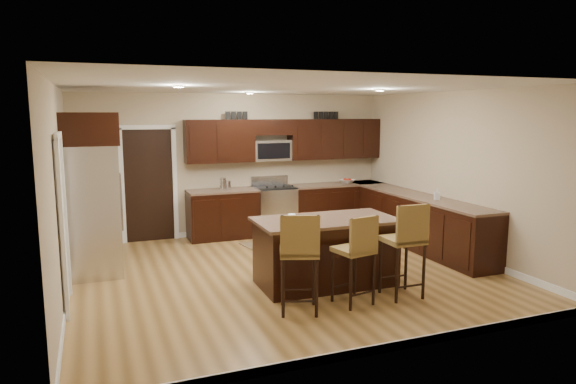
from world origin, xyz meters
name	(u,v)px	position (x,y,z in m)	size (l,w,h in m)	color
floor	(286,273)	(0.00, 0.00, 0.00)	(6.00, 6.00, 0.00)	olive
ceiling	(286,87)	(0.00, 0.00, 2.70)	(6.00, 6.00, 0.00)	silver
wall_back	(236,165)	(0.00, 2.75, 1.35)	(6.00, 6.00, 0.00)	tan
wall_left	(59,194)	(-3.00, 0.00, 1.35)	(5.50, 5.50, 0.00)	tan
wall_right	(456,174)	(3.00, 0.00, 1.35)	(5.50, 5.50, 0.00)	tan
base_cabinets	(354,215)	(1.90, 1.45, 0.46)	(4.02, 3.96, 0.92)	black
upper_cabinets	(289,139)	(1.04, 2.58, 1.84)	(4.00, 0.33, 0.80)	black
range	(274,210)	(0.68, 2.45, 0.47)	(0.76, 0.64, 1.11)	silver
microwave	(271,150)	(0.68, 2.60, 1.62)	(0.76, 0.31, 0.40)	silver
doorway	(149,185)	(-1.65, 2.73, 1.03)	(0.85, 0.03, 2.06)	black
pantry_door	(62,225)	(-2.98, -0.30, 1.02)	(0.03, 0.80, 2.04)	white
letter_decor	(282,115)	(0.90, 2.58, 2.29)	(2.20, 0.03, 0.15)	black
island	(326,254)	(0.32, -0.66, 0.43)	(1.94, 1.04, 0.92)	black
stool_left	(299,252)	(-0.41, -1.50, 0.75)	(0.57, 0.57, 1.20)	olive
stool_mid	(357,250)	(0.34, -1.50, 0.70)	(0.49, 0.49, 1.12)	olive
stool_right	(406,239)	(1.03, -1.51, 0.77)	(0.46, 0.46, 1.23)	olive
refrigerator	(92,193)	(-2.62, 1.02, 1.20)	(0.79, 1.01, 2.35)	silver
floor_mat	(267,244)	(0.27, 1.69, 0.01)	(0.85, 0.56, 0.01)	brown
fruit_bowl	(347,181)	(2.27, 2.45, 0.96)	(0.30, 0.30, 0.07)	silver
soap_bottle	(437,194)	(2.70, 0.08, 1.02)	(0.09, 0.09, 0.19)	#B2B2B2
canister_tall	(223,184)	(-0.34, 2.45, 1.03)	(0.12, 0.12, 0.22)	silver
canister_short	(228,185)	(-0.24, 2.45, 1.00)	(0.11, 0.11, 0.16)	silver
island_jar	(292,218)	(-0.18, -0.66, 0.97)	(0.10, 0.10, 0.10)	white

